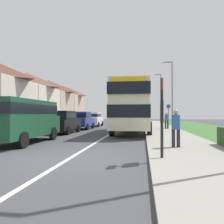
% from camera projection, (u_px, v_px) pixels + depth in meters
% --- Properties ---
extents(ground_plane, '(120.00, 120.00, 0.00)m').
position_uv_depth(ground_plane, '(69.00, 159.00, 7.37)').
color(ground_plane, '#424247').
extents(lane_marking_centre, '(0.14, 60.00, 0.01)m').
position_uv_depth(lane_marking_centre, '(107.00, 136.00, 15.29)').
color(lane_marking_centre, silver).
rests_on(lane_marking_centre, ground_plane).
extents(pavement_near_side, '(3.20, 68.00, 0.12)m').
position_uv_depth(pavement_near_side, '(174.00, 139.00, 12.74)').
color(pavement_near_side, gray).
rests_on(pavement_near_side, ground_plane).
extents(double_decker_bus, '(2.80, 9.57, 3.70)m').
position_uv_depth(double_decker_bus, '(132.00, 106.00, 17.54)').
color(double_decker_bus, beige).
rests_on(double_decker_bus, ground_plane).
extents(parked_van_dark_green, '(2.11, 5.26, 2.19)m').
position_uv_depth(parked_van_dark_green, '(23.00, 117.00, 11.39)').
color(parked_van_dark_green, '#19472D').
rests_on(parked_van_dark_green, ground_plane).
extents(parked_car_black, '(1.98, 4.17, 1.72)m').
position_uv_depth(parked_car_black, '(62.00, 121.00, 17.20)').
color(parked_car_black, black).
rests_on(parked_car_black, ground_plane).
extents(parked_car_blue, '(1.91, 3.93, 1.71)m').
position_uv_depth(parked_car_blue, '(81.00, 120.00, 21.94)').
color(parked_car_blue, navy).
rests_on(parked_car_blue, ground_plane).
extents(parked_car_white, '(1.99, 4.00, 1.69)m').
position_uv_depth(parked_car_white, '(93.00, 119.00, 27.25)').
color(parked_car_white, silver).
rests_on(parked_car_white, ground_plane).
extents(pedestrian_at_stop, '(0.34, 0.34, 1.67)m').
position_uv_depth(pedestrian_at_stop, '(176.00, 126.00, 9.18)').
color(pedestrian_at_stop, '#23232D').
rests_on(pedestrian_at_stop, ground_plane).
extents(pedestrian_walking_away, '(0.34, 0.34, 1.67)m').
position_uv_depth(pedestrian_walking_away, '(167.00, 120.00, 20.85)').
color(pedestrian_walking_away, '#23232D').
rests_on(pedestrian_walking_away, ground_plane).
extents(bus_stop_sign, '(0.09, 0.52, 2.60)m').
position_uv_depth(bus_stop_sign, '(162.00, 112.00, 6.96)').
color(bus_stop_sign, black).
rests_on(bus_stop_sign, ground_plane).
extents(cycle_route_sign, '(0.44, 0.08, 2.52)m').
position_uv_depth(cycle_route_sign, '(168.00, 115.00, 23.43)').
color(cycle_route_sign, slate).
rests_on(cycle_route_sign, ground_plane).
extents(street_lamp_mid, '(1.14, 0.20, 6.78)m').
position_uv_depth(street_lamp_mid, '(171.00, 90.00, 22.54)').
color(street_lamp_mid, slate).
rests_on(street_lamp_mid, ground_plane).
extents(street_lamp_far, '(1.14, 0.20, 8.45)m').
position_uv_depth(street_lamp_far, '(160.00, 95.00, 38.83)').
color(street_lamp_far, slate).
rests_on(street_lamp_far, ground_plane).
extents(house_terrace_far_side, '(6.70, 27.62, 7.05)m').
position_uv_depth(house_terrace_far_side, '(39.00, 100.00, 33.20)').
color(house_terrace_far_side, beige).
rests_on(house_terrace_far_side, ground_plane).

